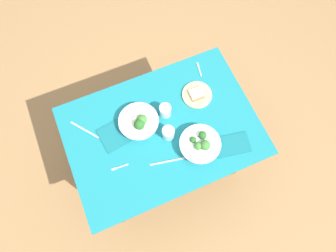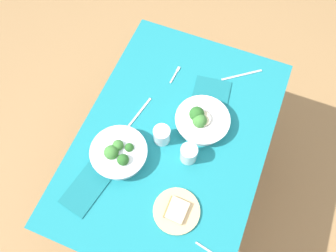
% 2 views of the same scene
% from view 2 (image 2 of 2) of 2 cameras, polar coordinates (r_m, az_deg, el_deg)
% --- Properties ---
extents(ground_plane, '(6.00, 6.00, 0.00)m').
position_cam_2_polar(ground_plane, '(2.26, 0.61, -9.47)').
color(ground_plane, '#9E7547').
extents(dining_table, '(1.19, 0.83, 0.72)m').
position_cam_2_polar(dining_table, '(1.70, 0.80, -3.77)').
color(dining_table, '#197A84').
rests_on(dining_table, ground_plane).
extents(broccoli_bowl_far, '(0.25, 0.25, 0.10)m').
position_cam_2_polar(broccoli_bowl_far, '(1.58, 5.50, 0.94)').
color(broccoli_bowl_far, white).
rests_on(broccoli_bowl_far, dining_table).
extents(broccoli_bowl_near, '(0.25, 0.25, 0.10)m').
position_cam_2_polar(broccoli_bowl_near, '(1.52, -8.05, -4.46)').
color(broccoli_bowl_near, white).
rests_on(broccoli_bowl_near, dining_table).
extents(bread_side_plate, '(0.19, 0.19, 0.03)m').
position_cam_2_polar(bread_side_plate, '(1.46, 1.38, -13.71)').
color(bread_side_plate, '#D6B27A').
rests_on(bread_side_plate, dining_table).
extents(water_glass_center, '(0.07, 0.07, 0.09)m').
position_cam_2_polar(water_glass_center, '(1.50, 3.42, -4.56)').
color(water_glass_center, silver).
rests_on(water_glass_center, dining_table).
extents(water_glass_side, '(0.08, 0.08, 0.08)m').
position_cam_2_polar(water_glass_side, '(1.53, -1.03, -1.48)').
color(water_glass_side, silver).
rests_on(water_glass_side, dining_table).
extents(fork_by_far_bowl, '(0.11, 0.02, 0.00)m').
position_cam_2_polar(fork_by_far_bowl, '(1.74, 1.21, 8.52)').
color(fork_by_far_bowl, '#B7B7BC').
rests_on(fork_by_far_bowl, dining_table).
extents(fork_by_near_bowl, '(0.03, 0.11, 0.00)m').
position_cam_2_polar(fork_by_near_bowl, '(1.45, 6.68, -19.67)').
color(fork_by_near_bowl, '#B7B7BC').
rests_on(fork_by_near_bowl, dining_table).
extents(table_knife_left, '(0.14, 0.17, 0.00)m').
position_cam_2_polar(table_knife_left, '(1.78, 12.00, 8.18)').
color(table_knife_left, '#B7B7BC').
rests_on(table_knife_left, dining_table).
extents(table_knife_right, '(0.21, 0.05, 0.00)m').
position_cam_2_polar(table_knife_right, '(1.63, -5.00, 1.85)').
color(table_knife_right, '#B7B7BC').
rests_on(table_knife_right, dining_table).
extents(napkin_folded_upper, '(0.19, 0.19, 0.01)m').
position_cam_2_polar(napkin_folded_upper, '(1.69, 7.09, 5.34)').
color(napkin_folded_upper, '#156870').
rests_on(napkin_folded_upper, dining_table).
extents(napkin_folded_lower, '(0.24, 0.17, 0.01)m').
position_cam_2_polar(napkin_folded_lower, '(1.53, -13.22, -9.91)').
color(napkin_folded_lower, '#156870').
rests_on(napkin_folded_lower, dining_table).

